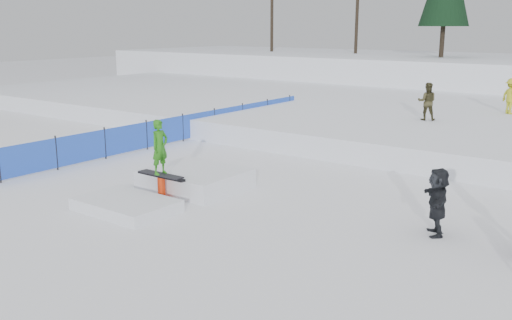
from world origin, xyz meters
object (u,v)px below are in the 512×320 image
Objects in this scene: safety_fence at (183,128)px; jib_rail_feature at (177,183)px; walker_ygreen at (511,96)px; walker_olive at (427,101)px; spectator_dark at (437,202)px.

jib_rail_feature is at bearing -47.50° from safety_fence.
walker_olive is at bearing 94.09° from walker_ygreen.
walker_olive reaches higher than spectator_dark.
safety_fence is at bearing -136.28° from spectator_dark.
walker_ygreen is 15.84m from jib_rail_feature.
walker_ygreen reaches higher than jib_rail_feature.
walker_olive is at bearing 38.26° from safety_fence.
walker_ygreen is (2.25, 3.71, 0.01)m from walker_olive.
walker_olive is 10.96m from spectator_dark.
walker_olive is at bearing 175.43° from spectator_dark.
safety_fence is 9.65m from walker_olive.
safety_fence is at bearing 79.92° from walker_ygreen.
safety_fence is 3.64× the size of jib_rail_feature.
spectator_dark is at bearing 90.12° from walker_olive.
safety_fence is at bearing 16.65° from walker_olive.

